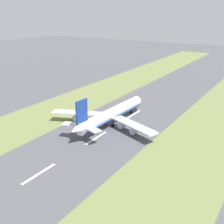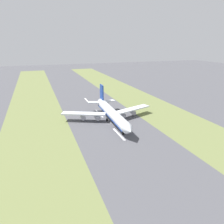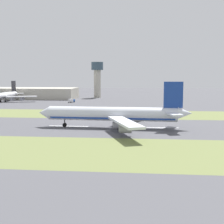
# 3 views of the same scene
# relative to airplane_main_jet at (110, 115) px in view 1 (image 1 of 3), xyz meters

# --- Properties ---
(ground_plane) EXTENTS (800.00, 800.00, 0.00)m
(ground_plane) POSITION_rel_airplane_main_jet_xyz_m (2.97, 4.13, -6.02)
(ground_plane) COLOR #4C4C51
(grass_median_west) EXTENTS (40.00, 600.00, 0.01)m
(grass_median_west) POSITION_rel_airplane_main_jet_xyz_m (-42.03, 4.13, -6.02)
(grass_median_west) COLOR olive
(grass_median_west) RESTS_ON ground
(grass_median_east) EXTENTS (40.00, 600.00, 0.01)m
(grass_median_east) POSITION_rel_airplane_main_jet_xyz_m (47.97, 4.13, -6.02)
(grass_median_east) COLOR olive
(grass_median_east) RESTS_ON ground
(centreline_dash_near) EXTENTS (1.20, 18.00, 0.01)m
(centreline_dash_near) POSITION_rel_airplane_main_jet_xyz_m (2.97, -58.10, -6.01)
(centreline_dash_near) COLOR silver
(centreline_dash_near) RESTS_ON ground
(centreline_dash_mid) EXTENTS (1.20, 18.00, 0.01)m
(centreline_dash_mid) POSITION_rel_airplane_main_jet_xyz_m (2.97, -18.10, -6.01)
(centreline_dash_mid) COLOR silver
(centreline_dash_mid) RESTS_ON ground
(centreline_dash_far) EXTENTS (1.20, 18.00, 0.01)m
(centreline_dash_far) POSITION_rel_airplane_main_jet_xyz_m (2.97, 21.90, -6.01)
(centreline_dash_far) COLOR silver
(centreline_dash_far) RESTS_ON ground
(airplane_main_jet) EXTENTS (64.09, 67.16, 20.20)m
(airplane_main_jet) POSITION_rel_airplane_main_jet_xyz_m (0.00, 0.00, 0.00)
(airplane_main_jet) COLOR silver
(airplane_main_jet) RESTS_ON ground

